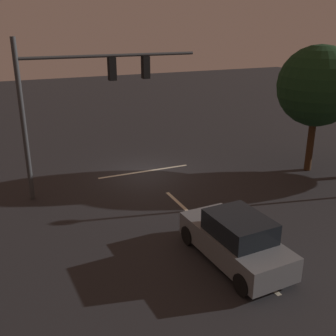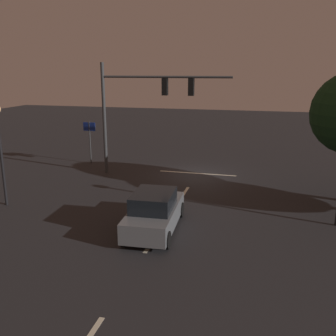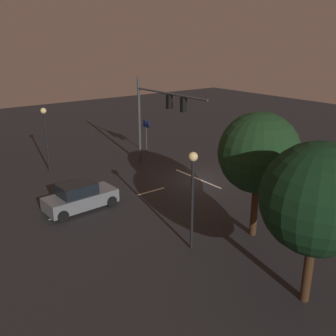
% 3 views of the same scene
% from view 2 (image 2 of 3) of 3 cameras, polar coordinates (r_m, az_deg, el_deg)
% --- Properties ---
extents(ground_plane, '(80.00, 80.00, 0.00)m').
position_cam_2_polar(ground_plane, '(24.21, 4.43, -0.91)').
color(ground_plane, '#232326').
extents(traffic_signal_assembly, '(8.05, 0.47, 6.96)m').
position_cam_2_polar(traffic_signal_assembly, '(23.17, -3.99, 10.35)').
color(traffic_signal_assembly, '#383A3D').
rests_on(traffic_signal_assembly, ground_plane).
extents(lane_dash_far, '(0.16, 2.20, 0.01)m').
position_cam_2_polar(lane_dash_far, '(20.45, 2.49, -3.85)').
color(lane_dash_far, beige).
rests_on(lane_dash_far, ground_plane).
extents(lane_dash_mid, '(0.16, 2.20, 0.01)m').
position_cam_2_polar(lane_dash_mid, '(15.05, -2.29, -10.95)').
color(lane_dash_mid, beige).
rests_on(lane_dash_mid, ground_plane).
extents(stop_bar, '(5.00, 0.16, 0.01)m').
position_cam_2_polar(stop_bar, '(24.36, 4.49, -0.81)').
color(stop_bar, beige).
rests_on(stop_bar, ground_plane).
extents(car_approaching, '(2.10, 4.45, 1.70)m').
position_cam_2_polar(car_approaching, '(15.66, -2.09, -6.72)').
color(car_approaching, slate).
rests_on(car_approaching, ground_plane).
extents(route_sign, '(0.90, 0.09, 2.99)m').
position_cam_2_polar(route_sign, '(27.08, -11.86, 5.16)').
color(route_sign, '#383A3D').
rests_on(route_sign, ground_plane).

